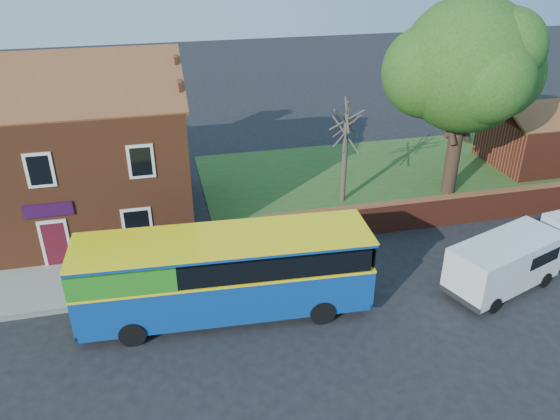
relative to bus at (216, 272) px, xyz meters
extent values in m
plane|color=black|center=(0.65, -2.57, -1.88)|extent=(120.00, 120.00, 0.00)
cube|color=gray|center=(-6.35, 3.18, -1.82)|extent=(18.00, 3.50, 0.12)
cube|color=slate|center=(-6.35, 1.43, -1.81)|extent=(18.00, 0.15, 0.14)
cube|color=#426B28|center=(13.65, 10.43, -1.86)|extent=(26.00, 12.00, 0.04)
cube|color=brown|center=(-6.35, 8.93, 1.37)|extent=(12.00, 8.00, 6.50)
cube|color=brown|center=(-6.35, 6.93, 5.62)|extent=(12.30, 4.08, 2.16)
cube|color=brown|center=(-6.35, 10.93, 5.62)|extent=(12.30, 4.08, 2.16)
cube|color=black|center=(-6.35, 4.90, 2.72)|extent=(1.10, 0.06, 1.50)
cube|color=#4C0F19|center=(-6.35, 4.88, -0.78)|extent=(0.95, 0.04, 2.10)
cube|color=silver|center=(-6.35, 4.90, -0.73)|extent=(1.20, 0.06, 2.30)
cube|color=#2D0B31|center=(-6.35, 4.87, 0.92)|extent=(2.00, 0.06, 0.60)
cube|color=maroon|center=(13.65, 4.43, -1.13)|extent=(22.00, 0.30, 1.50)
cube|color=brown|center=(13.65, 4.43, -0.33)|extent=(22.00, 0.38, 0.10)
cube|color=maroon|center=(22.65, 10.43, -0.38)|extent=(8.00, 5.00, 3.00)
cube|color=brown|center=(22.65, 11.68, 1.67)|extent=(8.20, 2.56, 1.24)
cube|color=navy|center=(0.35, -0.02, -0.64)|extent=(10.98, 3.32, 1.72)
cube|color=yellow|center=(0.35, -0.02, 0.23)|extent=(11.00, 3.34, 0.10)
cube|color=black|center=(0.35, -0.02, 0.74)|extent=(10.55, 3.31, 0.86)
cube|color=#28861D|center=(-3.22, 0.18, 0.74)|extent=(3.84, 2.96, 0.92)
cube|color=navy|center=(0.35, -0.02, 1.32)|extent=(10.98, 3.32, 0.14)
cube|color=yellow|center=(0.35, -0.02, 1.40)|extent=(11.02, 3.36, 0.06)
cylinder|color=black|center=(-3.18, -1.10, -1.39)|extent=(0.99, 0.33, 0.98)
cylinder|color=black|center=(-3.04, 1.45, -1.39)|extent=(0.99, 0.33, 0.98)
cylinder|color=black|center=(3.75, -1.49, -1.39)|extent=(0.99, 0.33, 0.98)
cylinder|color=black|center=(3.89, 1.06, -1.39)|extent=(0.99, 0.33, 0.98)
cube|color=silver|center=(11.60, -1.02, -0.62)|extent=(5.40, 3.55, 1.91)
cube|color=black|center=(13.73, -0.28, -0.32)|extent=(0.64, 1.64, 0.75)
cube|color=black|center=(13.93, -0.21, -1.48)|extent=(0.76, 1.93, 0.24)
cylinder|color=black|center=(10.39, -2.44, -1.55)|extent=(0.70, 0.43, 0.66)
cylinder|color=black|center=(9.77, -0.66, -1.55)|extent=(0.70, 0.43, 0.66)
cylinder|color=black|center=(13.43, -1.38, -1.55)|extent=(0.70, 0.43, 0.66)
cylinder|color=black|center=(12.81, 0.40, -1.55)|extent=(0.70, 0.43, 0.66)
cylinder|color=black|center=(15.51, 1.08, -1.57)|extent=(0.64, 0.30, 0.61)
cylinder|color=black|center=(14.06, 7.80, 0.31)|extent=(0.76, 0.76, 4.38)
sphere|color=#407323|center=(14.06, 7.80, 5.26)|extent=(6.85, 6.85, 6.85)
sphere|color=#407323|center=(16.06, 8.18, 4.69)|extent=(4.95, 4.95, 4.95)
sphere|color=#407323|center=(12.25, 8.37, 4.88)|extent=(4.76, 4.76, 4.76)
cylinder|color=#4C4238|center=(7.91, 8.16, 0.59)|extent=(0.28, 0.28, 4.95)
cylinder|color=#4C4238|center=(7.91, 8.16, 2.36)|extent=(0.29, 2.41, 1.94)
cylinder|color=#4C4238|center=(7.91, 8.16, 2.18)|extent=(1.26, 1.78, 1.78)
cylinder|color=#4C4238|center=(7.91, 8.16, 2.54)|extent=(2.02, 0.93, 1.97)
camera|label=1|loc=(-1.60, -17.06, 11.43)|focal=35.00mm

